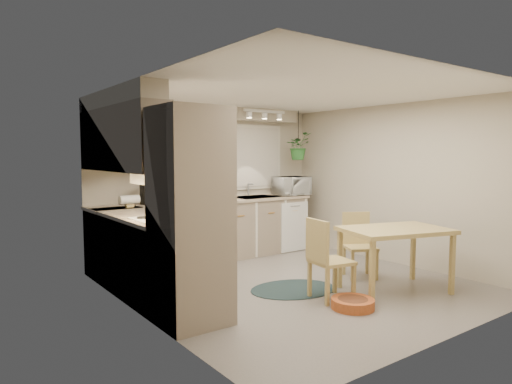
# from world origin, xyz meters

# --- Properties ---
(floor) EXTENTS (4.20, 4.20, 0.00)m
(floor) POSITION_xyz_m (0.00, 0.00, 0.00)
(floor) COLOR slate
(floor) RESTS_ON ground
(ceiling) EXTENTS (4.20, 4.20, 0.00)m
(ceiling) POSITION_xyz_m (0.00, 0.00, 2.40)
(ceiling) COLOR white
(ceiling) RESTS_ON wall_back
(wall_back) EXTENTS (4.00, 0.04, 2.40)m
(wall_back) POSITION_xyz_m (0.00, 2.10, 1.20)
(wall_back) COLOR #B1A792
(wall_back) RESTS_ON floor
(wall_front) EXTENTS (4.00, 0.04, 2.40)m
(wall_front) POSITION_xyz_m (0.00, -2.10, 1.20)
(wall_front) COLOR #B1A792
(wall_front) RESTS_ON floor
(wall_left) EXTENTS (0.04, 4.20, 2.40)m
(wall_left) POSITION_xyz_m (-2.00, 0.00, 1.20)
(wall_left) COLOR #B1A792
(wall_left) RESTS_ON floor
(wall_right) EXTENTS (0.04, 4.20, 2.40)m
(wall_right) POSITION_xyz_m (2.00, 0.00, 1.20)
(wall_right) COLOR #B1A792
(wall_right) RESTS_ON floor
(base_cab_left) EXTENTS (0.60, 1.85, 0.90)m
(base_cab_left) POSITION_xyz_m (-1.70, 0.88, 0.45)
(base_cab_left) COLOR gray
(base_cab_left) RESTS_ON floor
(base_cab_back) EXTENTS (3.60, 0.60, 0.90)m
(base_cab_back) POSITION_xyz_m (-0.20, 1.80, 0.45)
(base_cab_back) COLOR gray
(base_cab_back) RESTS_ON floor
(counter_left) EXTENTS (0.64, 1.89, 0.04)m
(counter_left) POSITION_xyz_m (-1.69, 0.88, 0.92)
(counter_left) COLOR tan
(counter_left) RESTS_ON base_cab_left
(counter_back) EXTENTS (3.64, 0.64, 0.04)m
(counter_back) POSITION_xyz_m (-0.20, 1.79, 0.92)
(counter_back) COLOR tan
(counter_back) RESTS_ON base_cab_back
(oven_stack) EXTENTS (0.65, 0.65, 2.10)m
(oven_stack) POSITION_xyz_m (-1.68, -0.38, 1.05)
(oven_stack) COLOR gray
(oven_stack) RESTS_ON floor
(wall_oven_face) EXTENTS (0.02, 0.56, 0.58)m
(wall_oven_face) POSITION_xyz_m (-1.35, -0.38, 1.05)
(wall_oven_face) COLOR silver
(wall_oven_face) RESTS_ON oven_stack
(upper_cab_left) EXTENTS (0.35, 2.00, 0.75)m
(upper_cab_left) POSITION_xyz_m (-1.82, 1.00, 1.83)
(upper_cab_left) COLOR gray
(upper_cab_left) RESTS_ON wall_left
(upper_cab_back) EXTENTS (2.00, 0.35, 0.75)m
(upper_cab_back) POSITION_xyz_m (-1.00, 1.93, 1.83)
(upper_cab_back) COLOR gray
(upper_cab_back) RESTS_ON wall_back
(soffit_left) EXTENTS (0.30, 2.00, 0.20)m
(soffit_left) POSITION_xyz_m (-1.85, 1.00, 2.30)
(soffit_left) COLOR #B1A792
(soffit_left) RESTS_ON wall_left
(soffit_back) EXTENTS (3.60, 0.30, 0.20)m
(soffit_back) POSITION_xyz_m (-0.20, 1.95, 2.30)
(soffit_back) COLOR #B1A792
(soffit_back) RESTS_ON wall_back
(cooktop) EXTENTS (0.52, 0.58, 0.02)m
(cooktop) POSITION_xyz_m (-1.68, 0.30, 0.94)
(cooktop) COLOR silver
(cooktop) RESTS_ON counter_left
(range_hood) EXTENTS (0.40, 0.60, 0.14)m
(range_hood) POSITION_xyz_m (-1.70, 0.30, 1.40)
(range_hood) COLOR silver
(range_hood) RESTS_ON upper_cab_left
(window_blinds) EXTENTS (1.40, 0.02, 1.00)m
(window_blinds) POSITION_xyz_m (0.70, 2.07, 1.60)
(window_blinds) COLOR beige
(window_blinds) RESTS_ON wall_back
(window_frame) EXTENTS (1.50, 0.02, 1.10)m
(window_frame) POSITION_xyz_m (0.70, 2.08, 1.60)
(window_frame) COLOR beige
(window_frame) RESTS_ON wall_back
(sink) EXTENTS (0.70, 0.48, 0.10)m
(sink) POSITION_xyz_m (0.70, 1.80, 0.90)
(sink) COLOR #999BA0
(sink) RESTS_ON counter_back
(dishwasher_front) EXTENTS (0.58, 0.02, 0.83)m
(dishwasher_front) POSITION_xyz_m (1.30, 1.49, 0.42)
(dishwasher_front) COLOR silver
(dishwasher_front) RESTS_ON base_cab_back
(track_light_bar) EXTENTS (0.80, 0.04, 0.04)m
(track_light_bar) POSITION_xyz_m (0.70, 1.55, 2.33)
(track_light_bar) COLOR silver
(track_light_bar) RESTS_ON ceiling
(wall_clock) EXTENTS (0.30, 0.03, 0.30)m
(wall_clock) POSITION_xyz_m (0.15, 2.07, 2.18)
(wall_clock) COLOR #E9B952
(wall_clock) RESTS_ON wall_back
(dining_table) EXTENTS (1.40, 1.13, 0.77)m
(dining_table) POSITION_xyz_m (0.79, -0.91, 0.38)
(dining_table) COLOR tan
(dining_table) RESTS_ON floor
(chair_left) EXTENTS (0.51, 0.51, 0.93)m
(chair_left) POSITION_xyz_m (-0.04, -0.68, 0.46)
(chair_left) COLOR tan
(chair_left) RESTS_ON floor
(chair_back) EXTENTS (0.55, 0.55, 0.86)m
(chair_back) POSITION_xyz_m (0.94, -0.25, 0.43)
(chair_back) COLOR tan
(chair_back) RESTS_ON floor
(braided_rug) EXTENTS (1.25, 1.06, 0.01)m
(braided_rug) POSITION_xyz_m (-0.15, -0.14, 0.01)
(braided_rug) COLOR black
(braided_rug) RESTS_ON floor
(pet_bed) EXTENTS (0.59, 0.59, 0.11)m
(pet_bed) POSITION_xyz_m (-0.09, -1.04, 0.05)
(pet_bed) COLOR #BE4F26
(pet_bed) RESTS_ON floor
(microwave) EXTENTS (0.60, 0.35, 0.40)m
(microwave) POSITION_xyz_m (1.41, 1.70, 1.14)
(microwave) COLOR silver
(microwave) RESTS_ON counter_back
(soap_bottle) EXTENTS (0.09, 0.18, 0.08)m
(soap_bottle) POSITION_xyz_m (0.35, 1.95, 0.98)
(soap_bottle) COLOR silver
(soap_bottle) RESTS_ON counter_back
(hanging_plant) EXTENTS (0.50, 0.54, 0.37)m
(hanging_plant) POSITION_xyz_m (1.55, 1.70, 1.73)
(hanging_plant) COLOR #29682A
(hanging_plant) RESTS_ON ceiling
(coffee_maker) EXTENTS (0.21, 0.24, 0.31)m
(coffee_maker) POSITION_xyz_m (-1.16, 1.80, 1.10)
(coffee_maker) COLOR black
(coffee_maker) RESTS_ON counter_back
(toaster) EXTENTS (0.29, 0.19, 0.17)m
(toaster) POSITION_xyz_m (-0.62, 1.82, 1.02)
(toaster) COLOR #999BA0
(toaster) RESTS_ON counter_back
(knife_block) EXTENTS (0.11, 0.11, 0.21)m
(knife_block) POSITION_xyz_m (-0.27, 1.85, 1.04)
(knife_block) COLOR tan
(knife_block) RESTS_ON counter_back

